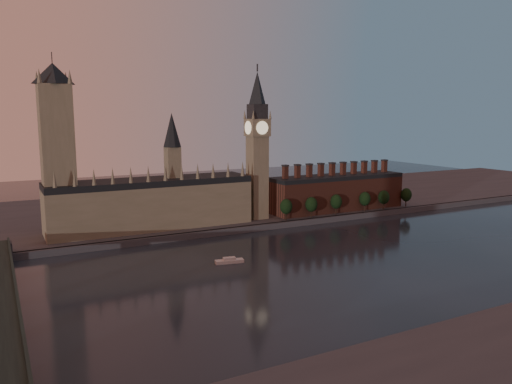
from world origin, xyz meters
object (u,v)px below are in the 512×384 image
(victoria_tower, at_px, (57,145))
(river_boat, at_px, (229,261))
(westminster_bridge, at_px, (1,308))
(big_ben, at_px, (257,144))

(victoria_tower, height_order, river_boat, victoria_tower)
(westminster_bridge, xyz_separation_m, river_boat, (106.71, 34.53, -6.30))
(westminster_bridge, height_order, river_boat, westminster_bridge)
(victoria_tower, bearing_deg, big_ben, -2.20)
(westminster_bridge, bearing_deg, big_ben, 34.33)
(westminster_bridge, relative_size, river_boat, 13.00)
(victoria_tower, bearing_deg, river_boat, -49.23)
(victoria_tower, height_order, big_ben, victoria_tower)
(big_ben, bearing_deg, river_boat, -126.71)
(big_ben, distance_m, westminster_bridge, 205.83)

